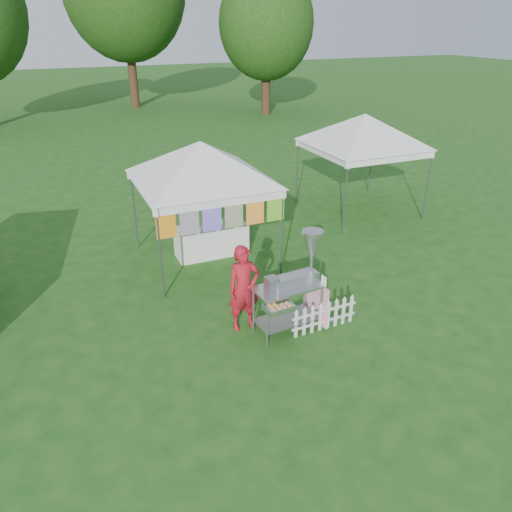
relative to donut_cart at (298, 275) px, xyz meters
name	(u,v)px	position (x,y,z in m)	size (l,w,h in m)	color
ground	(262,332)	(-0.68, 0.13, -1.17)	(120.00, 120.00, 0.00)	#1A4E16
canopy_main	(200,142)	(-0.68, 3.63, 1.82)	(4.24, 4.24, 3.45)	#59595E
canopy_right	(365,114)	(4.82, 5.13, 1.82)	(4.24, 4.24, 3.45)	#59595E
tree_right	(266,24)	(9.32, 22.13, 4.01)	(5.60, 5.60, 8.42)	#3C2916
donut_cart	(298,275)	(0.00, 0.00, 0.00)	(1.42, 1.09, 1.99)	gray
vendor	(244,288)	(-0.92, 0.45, -0.30)	(0.63, 0.42, 1.73)	#A81422
picket_fence	(324,317)	(0.47, -0.25, -0.88)	(1.44, 0.09, 0.56)	silver
display_table	(212,240)	(-0.44, 3.87, -0.77)	(1.80, 0.70, 0.79)	white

